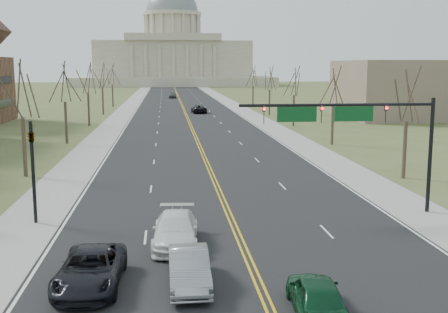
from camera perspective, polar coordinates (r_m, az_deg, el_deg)
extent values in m
cube|color=black|center=(129.73, -4.27, 5.17)|extent=(20.00, 380.00, 0.01)
cube|color=black|center=(27.22, 2.48, -10.39)|extent=(120.00, 14.00, 0.01)
cube|color=gray|center=(129.93, -9.59, 5.08)|extent=(4.00, 380.00, 0.03)
cube|color=gray|center=(130.63, 1.02, 5.23)|extent=(4.00, 380.00, 0.03)
cube|color=gold|center=(129.73, -4.27, 5.18)|extent=(0.42, 380.00, 0.01)
cube|color=silver|center=(129.81, -8.62, 5.10)|extent=(0.15, 380.00, 0.01)
cube|color=silver|center=(130.39, 0.05, 5.22)|extent=(0.15, 380.00, 0.01)
cube|color=beige|center=(269.47, -5.19, 7.68)|extent=(90.00, 60.00, 4.00)
cube|color=beige|center=(269.39, -5.22, 9.81)|extent=(70.00, 40.00, 16.00)
cube|color=beige|center=(249.19, -5.18, 12.04)|extent=(42.00, 3.00, 3.00)
cylinder|color=beige|center=(269.91, -5.26, 12.78)|extent=(24.00, 24.00, 12.00)
cylinder|color=beige|center=(270.42, -5.28, 14.22)|extent=(27.00, 27.00, 1.60)
ellipsoid|color=slate|center=(270.49, -5.29, 14.39)|extent=(24.00, 24.00, 22.80)
cylinder|color=black|center=(37.09, 20.21, 0.07)|extent=(0.24, 0.24, 7.20)
cylinder|color=black|center=(34.51, 11.49, 5.16)|extent=(12.00, 0.18, 0.18)
imported|color=black|center=(35.56, 16.09, 4.21)|extent=(0.35, 0.40, 1.10)
sphere|color=#FF0C0C|center=(35.40, 16.21, 4.75)|extent=(0.18, 0.18, 0.18)
imported|color=black|center=(34.27, 9.86, 4.26)|extent=(0.35, 0.40, 1.10)
sphere|color=#FF0C0C|center=(34.10, 9.94, 4.82)|extent=(0.18, 0.18, 0.18)
imported|color=black|center=(33.49, 4.07, 4.26)|extent=(0.35, 0.40, 1.10)
sphere|color=#FF0C0C|center=(33.31, 4.12, 4.84)|extent=(0.18, 0.18, 0.18)
cube|color=#0C4C1E|center=(34.87, 13.03, 4.24)|extent=(2.40, 0.12, 0.90)
cube|color=#0C4C1E|center=(33.89, 7.41, 4.26)|extent=(2.40, 0.12, 0.90)
cylinder|color=black|center=(34.30, -18.82, -1.58)|extent=(0.20, 0.20, 6.00)
imported|color=black|center=(33.97, -19.01, 2.07)|extent=(0.32, 0.36, 0.99)
cylinder|color=#392B22|center=(47.94, 17.87, 0.63)|extent=(0.32, 0.32, 4.68)
cylinder|color=#392B22|center=(49.23, -19.63, 0.91)|extent=(0.32, 0.32, 4.95)
cylinder|color=#392B22|center=(66.58, 10.96, 3.20)|extent=(0.32, 0.32, 4.68)
cylinder|color=#392B22|center=(68.68, -15.75, 3.32)|extent=(0.32, 0.32, 4.95)
cylinder|color=#392B22|center=(85.83, 7.09, 4.62)|extent=(0.32, 0.32, 4.68)
cylinder|color=#392B22|center=(88.38, -13.58, 4.65)|extent=(0.32, 0.32, 4.95)
cylinder|color=#392B22|center=(105.36, 4.64, 5.50)|extent=(0.32, 0.32, 4.68)
cylinder|color=#392B22|center=(108.19, -12.20, 5.50)|extent=(0.32, 0.32, 4.95)
cylinder|color=#392B22|center=(125.04, 2.96, 6.11)|extent=(0.32, 0.32, 4.68)
cylinder|color=#392B22|center=(128.06, -11.25, 6.08)|extent=(0.32, 0.32, 4.95)
cube|color=black|center=(97.00, -21.36, 5.07)|extent=(0.10, 9.80, 1.20)
cube|color=black|center=(96.84, -21.48, 7.23)|extent=(0.10, 9.80, 1.20)
cube|color=#726651|center=(105.02, 18.83, 6.49)|extent=(25.00, 20.00, 10.00)
imported|color=#0D3B20|center=(21.57, 9.36, -13.70)|extent=(2.16, 4.63, 1.53)
imported|color=gray|center=(23.88, -3.59, -11.26)|extent=(1.70, 4.74, 1.55)
imported|color=black|center=(24.39, -13.43, -11.08)|extent=(2.77, 5.63, 1.54)
imported|color=white|center=(29.08, -4.94, -7.44)|extent=(2.55, 5.64, 1.60)
imported|color=black|center=(109.51, -2.58, 4.86)|extent=(2.95, 5.78, 1.56)
imported|color=#4B4F53|center=(160.25, -5.26, 6.23)|extent=(2.24, 5.00, 1.67)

